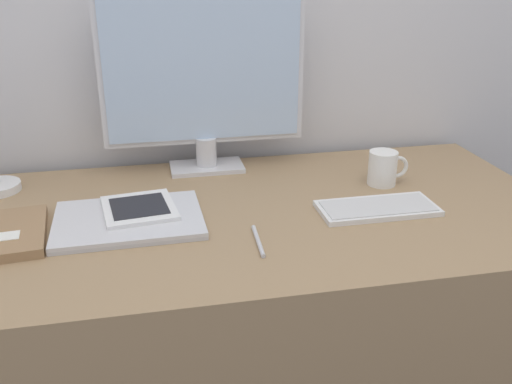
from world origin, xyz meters
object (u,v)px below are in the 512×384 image
Objects in this scene: monitor at (204,78)px; keyboard at (377,208)px; ereader at (139,208)px; coffee_mug at (384,168)px; pen at (258,241)px; laptop at (129,220)px.

monitor is 1.96× the size of keyboard.
ereader reaches higher than keyboard.
coffee_mug is 0.80× the size of pen.
ereader is at bearing -123.84° from monitor.
laptop is 0.64m from coffee_mug.
ereader is (-0.18, -0.27, -0.23)m from monitor.
monitor is at bearing 55.68° from laptop.
coffee_mug is at bearing 9.33° from laptop.
keyboard is at bearing -8.30° from ereader.
monitor reaches higher than ereader.
pen is at bearing -146.13° from coffee_mug.
ereader is at bearing 171.70° from keyboard.
keyboard is 0.31m from pen.
ereader is (0.02, 0.03, 0.01)m from laptop.
laptop is (-0.55, 0.05, 0.00)m from keyboard.
laptop reaches higher than pen.
keyboard is at bearing -45.50° from monitor.
keyboard is 0.56m from laptop.
monitor is 0.55m from keyboard.
laptop reaches higher than keyboard.
coffee_mug is 0.45m from pen.
ereader is (-0.53, 0.08, 0.01)m from keyboard.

